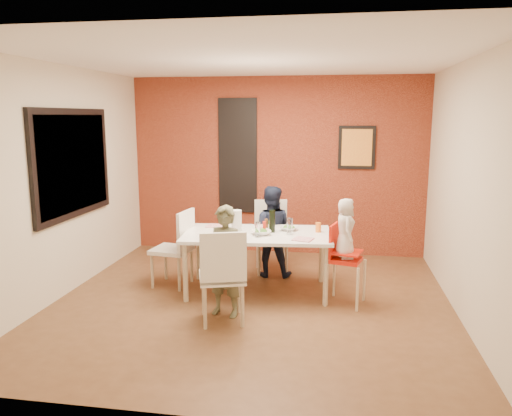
% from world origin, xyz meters
% --- Properties ---
extents(ground, '(4.50, 4.50, 0.00)m').
position_xyz_m(ground, '(0.00, 0.00, 0.00)').
color(ground, brown).
rests_on(ground, ground).
extents(ceiling, '(4.50, 4.50, 0.02)m').
position_xyz_m(ceiling, '(0.00, 0.00, 2.70)').
color(ceiling, white).
rests_on(ceiling, wall_back).
extents(wall_back, '(4.50, 0.02, 2.70)m').
position_xyz_m(wall_back, '(0.00, 2.25, 1.35)').
color(wall_back, beige).
rests_on(wall_back, ground).
extents(wall_front, '(4.50, 0.02, 2.70)m').
position_xyz_m(wall_front, '(0.00, -2.25, 1.35)').
color(wall_front, beige).
rests_on(wall_front, ground).
extents(wall_left, '(0.02, 4.50, 2.70)m').
position_xyz_m(wall_left, '(-2.25, 0.00, 1.35)').
color(wall_left, beige).
rests_on(wall_left, ground).
extents(wall_right, '(0.02, 4.50, 2.70)m').
position_xyz_m(wall_right, '(2.25, 0.00, 1.35)').
color(wall_right, beige).
rests_on(wall_right, ground).
extents(brick_accent_wall, '(4.50, 0.02, 2.70)m').
position_xyz_m(brick_accent_wall, '(0.00, 2.23, 1.35)').
color(brick_accent_wall, maroon).
rests_on(brick_accent_wall, ground).
extents(picture_window_frame, '(0.05, 1.70, 1.30)m').
position_xyz_m(picture_window_frame, '(-2.22, 0.20, 1.55)').
color(picture_window_frame, black).
rests_on(picture_window_frame, wall_left).
extents(picture_window_pane, '(0.02, 1.55, 1.15)m').
position_xyz_m(picture_window_pane, '(-2.21, 0.20, 1.55)').
color(picture_window_pane, black).
rests_on(picture_window_pane, wall_left).
extents(glassblock_strip, '(0.55, 0.03, 1.70)m').
position_xyz_m(glassblock_strip, '(-0.60, 2.21, 1.50)').
color(glassblock_strip, silver).
rests_on(glassblock_strip, wall_back).
extents(glassblock_surround, '(0.60, 0.03, 1.76)m').
position_xyz_m(glassblock_surround, '(-0.60, 2.21, 1.50)').
color(glassblock_surround, black).
rests_on(glassblock_surround, wall_back).
extents(art_print_frame, '(0.54, 0.03, 0.64)m').
position_xyz_m(art_print_frame, '(1.20, 2.21, 1.65)').
color(art_print_frame, black).
rests_on(art_print_frame, wall_back).
extents(art_print_canvas, '(0.44, 0.01, 0.54)m').
position_xyz_m(art_print_canvas, '(1.20, 2.19, 1.65)').
color(art_print_canvas, '#F8AB37').
rests_on(art_print_canvas, wall_back).
extents(dining_table, '(1.83, 1.13, 0.73)m').
position_xyz_m(dining_table, '(0.00, 0.39, 0.66)').
color(dining_table, white).
rests_on(dining_table, ground).
extents(chair_near, '(0.58, 0.58, 0.99)m').
position_xyz_m(chair_near, '(-0.19, -0.64, 0.56)').
color(chair_near, white).
rests_on(chair_near, ground).
extents(chair_far, '(0.53, 0.53, 0.97)m').
position_xyz_m(chair_far, '(0.05, 1.27, 0.54)').
color(chair_far, silver).
rests_on(chair_far, ground).
extents(chair_left, '(0.50, 0.50, 0.97)m').
position_xyz_m(chair_left, '(-1.01, 0.42, 0.54)').
color(chair_left, white).
rests_on(chair_left, ground).
extents(high_chair, '(0.47, 0.47, 0.92)m').
position_xyz_m(high_chair, '(1.01, 0.16, 0.55)').
color(high_chair, red).
rests_on(high_chair, ground).
extents(child_near, '(0.49, 0.39, 1.19)m').
position_xyz_m(child_near, '(-0.21, -0.40, 0.60)').
color(child_near, brown).
rests_on(child_near, ground).
extents(child_far, '(0.61, 0.48, 1.21)m').
position_xyz_m(child_far, '(0.07, 1.02, 0.61)').
color(child_far, black).
rests_on(child_far, ground).
extents(toddler, '(0.27, 0.36, 0.68)m').
position_xyz_m(toddler, '(1.03, 0.14, 0.88)').
color(toddler, beige).
rests_on(toddler, high_chair).
extents(plate_near_left, '(0.29, 0.29, 0.01)m').
position_xyz_m(plate_near_left, '(-0.39, 0.04, 0.74)').
color(plate_near_left, white).
rests_on(plate_near_left, dining_table).
extents(plate_far_mid, '(0.26, 0.26, 0.01)m').
position_xyz_m(plate_far_mid, '(0.02, 0.77, 0.74)').
color(plate_far_mid, white).
rests_on(plate_far_mid, dining_table).
extents(plate_near_right, '(0.26, 0.26, 0.01)m').
position_xyz_m(plate_near_right, '(0.57, 0.14, 0.74)').
color(plate_near_right, silver).
rests_on(plate_near_right, dining_table).
extents(plate_far_left, '(0.23, 0.23, 0.01)m').
position_xyz_m(plate_far_left, '(-0.58, 0.66, 0.74)').
color(plate_far_left, white).
rests_on(plate_far_left, dining_table).
extents(salad_bowl_a, '(0.30, 0.30, 0.06)m').
position_xyz_m(salad_bowl_a, '(0.06, 0.31, 0.76)').
color(salad_bowl_a, white).
rests_on(salad_bowl_a, dining_table).
extents(salad_bowl_b, '(0.26, 0.26, 0.05)m').
position_xyz_m(salad_bowl_b, '(0.36, 0.58, 0.76)').
color(salad_bowl_b, silver).
rests_on(salad_bowl_b, dining_table).
extents(wine_bottle, '(0.07, 0.07, 0.27)m').
position_xyz_m(wine_bottle, '(0.17, 0.46, 0.87)').
color(wine_bottle, black).
rests_on(wine_bottle, dining_table).
extents(wine_glass_a, '(0.06, 0.06, 0.18)m').
position_xyz_m(wine_glass_a, '(0.04, 0.18, 0.82)').
color(wine_glass_a, white).
rests_on(wine_glass_a, dining_table).
extents(wine_glass_b, '(0.07, 0.07, 0.20)m').
position_xyz_m(wine_glass_b, '(0.39, 0.37, 0.83)').
color(wine_glass_b, silver).
rests_on(wine_glass_b, dining_table).
extents(paper_towel_roll, '(0.12, 0.12, 0.28)m').
position_xyz_m(paper_towel_roll, '(-0.24, 0.34, 0.87)').
color(paper_towel_roll, silver).
rests_on(paper_towel_roll, dining_table).
extents(condiment_red, '(0.04, 0.04, 0.15)m').
position_xyz_m(condiment_red, '(0.09, 0.38, 0.80)').
color(condiment_red, red).
rests_on(condiment_red, dining_table).
extents(condiment_green, '(0.04, 0.04, 0.14)m').
position_xyz_m(condiment_green, '(0.15, 0.46, 0.80)').
color(condiment_green, '#387326').
rests_on(condiment_green, dining_table).
extents(condiment_brown, '(0.04, 0.04, 0.16)m').
position_xyz_m(condiment_brown, '(0.10, 0.48, 0.81)').
color(condiment_brown, brown).
rests_on(condiment_brown, dining_table).
extents(sippy_cup, '(0.07, 0.07, 0.12)m').
position_xyz_m(sippy_cup, '(0.72, 0.55, 0.79)').
color(sippy_cup, orange).
rests_on(sippy_cup, dining_table).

